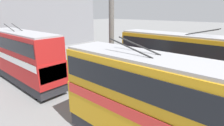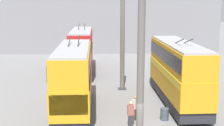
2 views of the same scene
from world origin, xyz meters
name	(u,v)px [view 1 (image 1 of 2)]	position (x,y,z in m)	size (l,w,h in m)	color
depot_back_wall	(10,26)	(33.48, 0.00, 4.61)	(0.50, 36.00, 9.22)	gray
support_column_far	(111,44)	(11.78, 0.00, 4.25)	(0.76, 0.76, 8.75)	#605B56
bus_left_near	(181,59)	(7.45, -4.16, 2.84)	(11.14, 2.54, 5.62)	black
bus_right_near	(155,104)	(5.52, 4.16, 2.82)	(9.73, 2.54, 5.61)	black
bus_right_mid	(23,55)	(19.36, 4.16, 2.88)	(10.72, 2.54, 5.68)	black
person_aisle_midway	(216,114)	(3.68, -0.20, 0.95)	(0.48, 0.43, 1.78)	#473D33
oil_drum	(223,108)	(3.57, -2.30, 0.42)	(0.62, 0.62, 0.85)	#424C56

